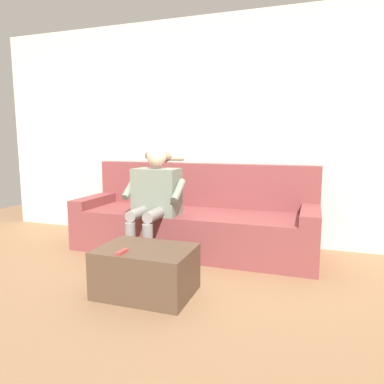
{
  "coord_description": "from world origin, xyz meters",
  "views": [
    {
      "loc": [
        -1.21,
        3.51,
        1.22
      ],
      "look_at": [
        0.0,
        -0.04,
        0.66
      ],
      "focal_mm": 33.2,
      "sensor_mm": 36.0,
      "label": 1
    }
  ],
  "objects_px": {
    "remote_red": "(122,252)",
    "cat_on_backrest": "(159,157)",
    "person_solo_seated": "(154,196)",
    "couch": "(194,223)",
    "coffee_table": "(146,271)"
  },
  "relations": [
    {
      "from": "person_solo_seated",
      "to": "cat_on_backrest",
      "type": "bearing_deg",
      "value": -69.74
    },
    {
      "from": "couch",
      "to": "person_solo_seated",
      "type": "xyz_separation_m",
      "value": [
        0.3,
        0.39,
        0.35
      ]
    },
    {
      "from": "remote_red",
      "to": "cat_on_backrest",
      "type": "bearing_deg",
      "value": -160.57
    },
    {
      "from": "couch",
      "to": "remote_red",
      "type": "xyz_separation_m",
      "value": [
        0.11,
        1.38,
        0.08
      ]
    },
    {
      "from": "person_solo_seated",
      "to": "remote_red",
      "type": "distance_m",
      "value": 1.05
    },
    {
      "from": "person_solo_seated",
      "to": "couch",
      "type": "bearing_deg",
      "value": -127.67
    },
    {
      "from": "couch",
      "to": "person_solo_seated",
      "type": "distance_m",
      "value": 0.6
    },
    {
      "from": "person_solo_seated",
      "to": "remote_red",
      "type": "bearing_deg",
      "value": 100.9
    },
    {
      "from": "cat_on_backrest",
      "to": "person_solo_seated",
      "type": "bearing_deg",
      "value": 110.26
    },
    {
      "from": "couch",
      "to": "remote_red",
      "type": "height_order",
      "value": "couch"
    },
    {
      "from": "cat_on_backrest",
      "to": "coffee_table",
      "type": "bearing_deg",
      "value": 110.17
    },
    {
      "from": "remote_red",
      "to": "person_solo_seated",
      "type": "bearing_deg",
      "value": -164.49
    },
    {
      "from": "coffee_table",
      "to": "remote_red",
      "type": "xyz_separation_m",
      "value": [
        0.11,
        0.17,
        0.2
      ]
    },
    {
      "from": "coffee_table",
      "to": "person_solo_seated",
      "type": "distance_m",
      "value": 0.99
    },
    {
      "from": "person_solo_seated",
      "to": "cat_on_backrest",
      "type": "relative_size",
      "value": 2.3
    }
  ]
}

